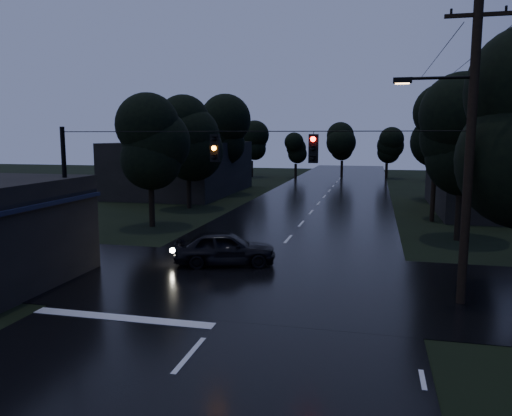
% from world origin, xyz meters
% --- Properties ---
extents(main_road, '(12.00, 120.00, 0.02)m').
position_xyz_m(main_road, '(0.00, 30.00, 0.00)').
color(main_road, black).
rests_on(main_road, ground).
extents(cross_street, '(60.00, 9.00, 0.02)m').
position_xyz_m(cross_street, '(0.00, 12.00, 0.00)').
color(cross_street, black).
rests_on(cross_street, ground).
extents(building_far_right, '(10.00, 14.00, 4.40)m').
position_xyz_m(building_far_right, '(14.00, 34.00, 2.20)').
color(building_far_right, black).
rests_on(building_far_right, ground).
extents(building_far_left, '(10.00, 16.00, 5.00)m').
position_xyz_m(building_far_left, '(-14.00, 40.00, 2.50)').
color(building_far_left, black).
rests_on(building_far_left, ground).
extents(utility_pole_main, '(3.50, 0.30, 10.00)m').
position_xyz_m(utility_pole_main, '(7.41, 11.00, 5.26)').
color(utility_pole_main, black).
rests_on(utility_pole_main, ground).
extents(utility_pole_far, '(2.00, 0.30, 7.50)m').
position_xyz_m(utility_pole_far, '(8.30, 28.00, 3.88)').
color(utility_pole_far, black).
rests_on(utility_pole_far, ground).
extents(anchor_pole_left, '(0.18, 0.18, 6.00)m').
position_xyz_m(anchor_pole_left, '(-7.50, 11.00, 3.00)').
color(anchor_pole_left, black).
rests_on(anchor_pole_left, ground).
extents(span_signals, '(15.00, 0.37, 1.12)m').
position_xyz_m(span_signals, '(0.56, 10.99, 5.24)').
color(span_signals, black).
rests_on(span_signals, ground).
extents(tree_left_a, '(3.92, 3.92, 8.26)m').
position_xyz_m(tree_left_a, '(-9.00, 22.00, 5.24)').
color(tree_left_a, black).
rests_on(tree_left_a, ground).
extents(tree_left_b, '(4.20, 4.20, 8.85)m').
position_xyz_m(tree_left_b, '(-9.60, 30.00, 5.62)').
color(tree_left_b, black).
rests_on(tree_left_b, ground).
extents(tree_left_c, '(4.48, 4.48, 9.44)m').
position_xyz_m(tree_left_c, '(-10.20, 40.00, 5.99)').
color(tree_left_c, black).
rests_on(tree_left_c, ground).
extents(tree_right_a, '(4.20, 4.20, 8.85)m').
position_xyz_m(tree_right_a, '(9.00, 22.00, 5.62)').
color(tree_right_a, black).
rests_on(tree_right_a, ground).
extents(tree_right_b, '(4.48, 4.48, 9.44)m').
position_xyz_m(tree_right_b, '(9.60, 30.00, 5.99)').
color(tree_right_b, black).
rests_on(tree_right_b, ground).
extents(tree_right_c, '(4.76, 4.76, 10.03)m').
position_xyz_m(tree_right_c, '(10.20, 40.00, 6.37)').
color(tree_right_c, black).
rests_on(tree_right_c, ground).
extents(car, '(4.76, 2.96, 1.51)m').
position_xyz_m(car, '(-1.79, 14.05, 0.76)').
color(car, black).
rests_on(car, ground).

